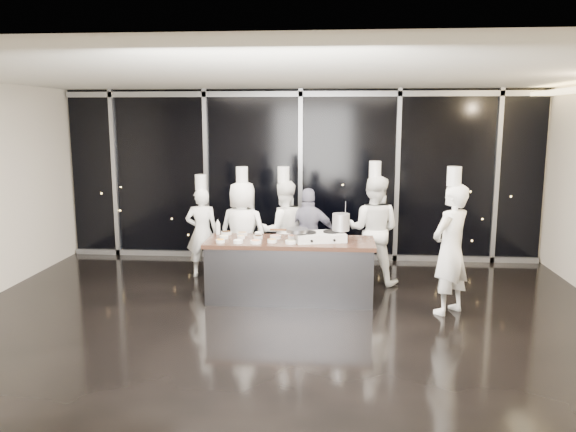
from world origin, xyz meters
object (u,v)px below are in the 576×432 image
object	(u,v)px
chef_center	(284,230)
guest	(309,235)
stove	(320,236)
stock_pot	(341,222)
chef_far_left	(202,231)
frying_pan	(297,230)
chef_side	(451,248)
demo_counter	(290,270)
chef_right	(373,229)
chef_left	(243,231)

from	to	relation	value
chef_center	guest	size ratio (longest dim) A/B	1.22
stove	guest	xyz separation A→B (m)	(-0.20, 0.95, -0.19)
stock_pot	chef_far_left	distance (m)	2.57
frying_pan	chef_side	size ratio (longest dim) A/B	0.29
demo_counter	chef_side	distance (m)	2.31
frying_pan	demo_counter	bearing A→B (deg)	122.47
chef_side	chef_right	bearing A→B (deg)	-98.37
chef_center	stock_pot	bearing A→B (deg)	116.95
frying_pan	chef_far_left	world-z (taller)	chef_far_left
frying_pan	chef_far_left	bearing A→B (deg)	130.13
chef_center	chef_right	size ratio (longest dim) A/B	0.95
chef_far_left	guest	xyz separation A→B (m)	(1.82, -0.18, -0.01)
frying_pan	guest	bearing A→B (deg)	68.71
frying_pan	chef_center	xyz separation A→B (m)	(-0.29, 1.11, -0.23)
stove	chef_left	xyz separation A→B (m)	(-1.27, 0.84, -0.12)
demo_counter	chef_right	xyz separation A→B (m)	(1.28, 0.95, 0.44)
chef_left	chef_right	world-z (taller)	chef_right
frying_pan	chef_side	xyz separation A→B (m)	(2.12, -0.30, -0.15)
frying_pan	stock_pot	distance (m)	0.67
stock_pot	chef_center	size ratio (longest dim) A/B	0.13
guest	chef_right	distance (m)	1.05
demo_counter	chef_left	world-z (taller)	chef_left
chef_right	chef_side	distance (m)	1.65
chef_center	chef_side	size ratio (longest dim) A/B	0.93
stock_pot	chef_center	xyz separation A→B (m)	(-0.93, 0.93, -0.32)
stock_pot	guest	size ratio (longest dim) A/B	0.16
stove	stock_pot	distance (m)	0.38
demo_counter	frying_pan	xyz separation A→B (m)	(0.10, -0.10, 0.61)
demo_counter	frying_pan	distance (m)	0.63
frying_pan	chef_center	bearing A→B (deg)	90.67
chef_center	guest	world-z (taller)	chef_center
guest	stock_pot	bearing A→B (deg)	118.08
stove	frying_pan	distance (m)	0.36
stock_pot	guest	bearing A→B (deg)	120.13
stove	chef_left	distance (m)	1.53
stove	stock_pot	size ratio (longest dim) A/B	3.19
chef_center	chef_right	bearing A→B (deg)	159.80
demo_counter	stove	size ratio (longest dim) A/B	3.08
stock_pot	chef_far_left	bearing A→B (deg)	155.80
chef_left	chef_side	distance (m)	3.31
chef_far_left	guest	world-z (taller)	chef_far_left
stock_pot	chef_side	world-z (taller)	chef_side
demo_counter	chef_left	xyz separation A→B (m)	(-0.84, 0.84, 0.39)
chef_side	frying_pan	bearing A→B (deg)	-51.49
chef_center	chef_right	xyz separation A→B (m)	(1.46, -0.06, 0.05)
demo_counter	chef_center	distance (m)	1.10
stock_pot	chef_center	distance (m)	1.35
demo_counter	chef_far_left	world-z (taller)	chef_far_left
stock_pot	chef_left	distance (m)	1.78
stove	chef_left	size ratio (longest dim) A/B	0.42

